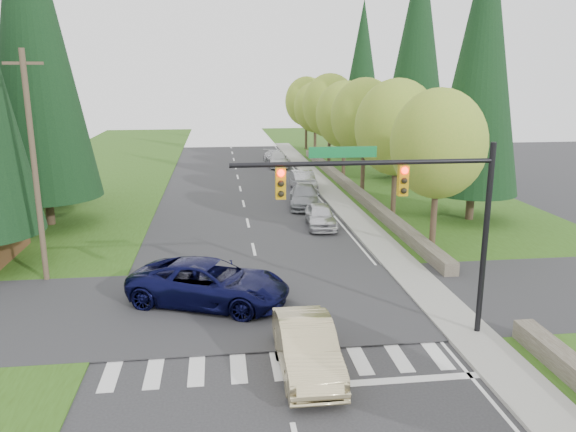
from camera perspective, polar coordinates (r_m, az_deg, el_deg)
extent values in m
plane|color=#28282B|center=(15.70, 0.50, -20.48)|extent=(120.00, 120.00, 0.00)
cube|color=#2D4C14|center=(37.05, 16.50, -0.38)|extent=(14.00, 110.00, 0.06)
cube|color=#2D4C14|center=(35.80, -25.26, -1.66)|extent=(14.00, 110.00, 0.06)
cube|color=#28282B|center=(22.70, -2.23, -9.03)|extent=(120.00, 8.00, 0.10)
cube|color=gray|center=(36.94, 6.56, 0.13)|extent=(1.80, 80.00, 0.13)
cube|color=gray|center=(36.75, 5.27, 0.09)|extent=(0.20, 80.00, 0.13)
cube|color=#4C4438|center=(44.87, 6.28, 2.99)|extent=(0.70, 40.00, 0.70)
cylinder|color=black|center=(20.25, 19.37, -2.52)|extent=(0.20, 0.20, 6.80)
cylinder|color=black|center=(18.13, 7.78, 5.37)|extent=(8.60, 0.16, 0.16)
cube|color=#0C662D|center=(17.96, 5.60, 6.48)|extent=(2.20, 0.04, 0.35)
cube|color=#BF8C0C|center=(18.60, 11.60, 3.55)|extent=(0.32, 0.24, 1.00)
sphere|color=#FF0C05|center=(18.41, 11.79, 4.55)|extent=(0.22, 0.22, 0.22)
cube|color=#BF8C0C|center=(17.73, -0.76, 3.34)|extent=(0.32, 0.24, 1.00)
sphere|color=#FF0C05|center=(17.53, -0.72, 4.37)|extent=(0.22, 0.22, 0.22)
cylinder|color=#473828|center=(26.29, -24.33, 4.28)|extent=(0.24, 0.24, 10.00)
cube|color=#473828|center=(26.00, -25.33, 13.86)|extent=(1.60, 0.10, 0.12)
cylinder|color=#38281C|center=(29.69, 14.64, 0.91)|extent=(0.32, 0.32, 4.76)
ellipsoid|color=olive|center=(29.15, 15.03, 7.10)|extent=(4.80, 4.80, 5.52)
cylinder|color=#38281C|center=(36.15, 10.74, 3.55)|extent=(0.32, 0.32, 4.93)
ellipsoid|color=olive|center=(35.71, 10.99, 8.84)|extent=(5.20, 5.20, 5.98)
cylinder|color=#38281C|center=(42.71, 7.63, 5.34)|extent=(0.32, 0.32, 5.04)
ellipsoid|color=olive|center=(42.33, 7.79, 9.92)|extent=(5.00, 5.00, 5.75)
cylinder|color=#38281C|center=(49.48, 5.69, 6.45)|extent=(0.32, 0.32, 4.82)
ellipsoid|color=olive|center=(49.16, 5.78, 10.23)|extent=(5.00, 5.00, 5.75)
cylinder|color=#38281C|center=(56.27, 4.21, 7.57)|extent=(0.32, 0.32, 5.15)
ellipsoid|color=olive|center=(55.99, 4.27, 11.12)|extent=(5.40, 5.40, 6.21)
cylinder|color=#38281C|center=(63.10, 2.77, 8.08)|extent=(0.32, 0.32, 4.70)
ellipsoid|color=olive|center=(62.85, 2.80, 10.98)|extent=(4.80, 4.80, 5.52)
cylinder|color=#38281C|center=(69.97, 1.86, 8.79)|extent=(0.32, 0.32, 4.98)
ellipsoid|color=olive|center=(69.74, 1.88, 11.56)|extent=(5.20, 5.20, 5.98)
cylinder|color=#38281C|center=(37.14, -23.04, 0.64)|extent=(0.50, 0.50, 2.00)
cone|color=black|center=(36.37, -24.65, 16.62)|extent=(6.46, 6.46, 19.00)
cylinder|color=#38281C|center=(43.34, -23.50, 2.38)|extent=(0.50, 0.50, 2.00)
cone|color=black|center=(42.64, -24.76, 14.70)|extent=(5.78, 5.78, 17.00)
cylinder|color=#38281C|center=(37.24, 18.01, 1.11)|extent=(0.50, 0.50, 2.00)
cone|color=black|center=(36.41, 19.08, 14.73)|extent=(5.44, 5.44, 16.00)
cylinder|color=#38281C|center=(50.34, 12.37, 4.70)|extent=(0.50, 0.50, 2.00)
cone|color=black|center=(49.76, 12.98, 15.90)|extent=(6.12, 6.12, 18.00)
cylinder|color=#38281C|center=(63.31, 7.31, 6.77)|extent=(0.50, 0.50, 2.00)
cone|color=black|center=(62.82, 7.56, 14.30)|extent=(5.10, 5.10, 15.00)
imported|color=beige|center=(17.74, 1.92, -13.14)|extent=(1.71, 4.82, 1.59)
imported|color=#0A0B33|center=(22.70, -7.97, -6.76)|extent=(7.02, 5.11, 1.77)
imported|color=silver|center=(33.82, 3.35, 0.02)|extent=(1.93, 4.28, 1.43)
imported|color=gray|center=(39.15, 1.70, 2.00)|extent=(2.66, 5.24, 1.46)
imported|color=#A1A1A6|center=(44.78, 1.55, 3.59)|extent=(1.79, 4.74, 1.54)
imported|color=silver|center=(56.36, -1.01, 5.76)|extent=(2.00, 4.60, 1.54)
imported|color=#AAABAF|center=(57.73, -1.22, 5.90)|extent=(2.55, 5.13, 1.43)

